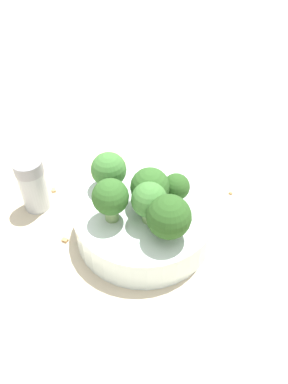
# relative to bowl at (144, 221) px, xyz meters

# --- Properties ---
(ground_plane) EXTENTS (3.00, 3.00, 0.00)m
(ground_plane) POSITION_rel_bowl_xyz_m (0.00, 0.00, -0.02)
(ground_plane) COLOR beige
(bowl) EXTENTS (0.19, 0.19, 0.05)m
(bowl) POSITION_rel_bowl_xyz_m (0.00, 0.00, 0.00)
(bowl) COLOR silver
(bowl) RESTS_ON ground_plane
(broccoli_floret_0) EXTENTS (0.05, 0.05, 0.06)m
(broccoli_floret_0) POSITION_rel_bowl_xyz_m (-0.02, 0.01, 0.06)
(broccoli_floret_0) COLOR #84AD66
(broccoli_floret_0) RESTS_ON bowl
(broccoli_floret_1) EXTENTS (0.05, 0.05, 0.06)m
(broccoli_floret_1) POSITION_rel_bowl_xyz_m (0.02, 0.04, 0.06)
(broccoli_floret_1) COLOR #7A9E5B
(broccoli_floret_1) RESTS_ON bowl
(broccoli_floret_2) EXTENTS (0.04, 0.04, 0.04)m
(broccoli_floret_2) POSITION_rel_bowl_xyz_m (-0.02, -0.04, 0.05)
(broccoli_floret_2) COLOR #8EB770
(broccoli_floret_2) RESTS_ON bowl
(broccoli_floret_3) EXTENTS (0.05, 0.05, 0.06)m
(broccoli_floret_3) POSITION_rel_bowl_xyz_m (0.00, -0.01, 0.05)
(broccoli_floret_3) COLOR #84AD66
(broccoli_floret_3) RESTS_ON bowl
(broccoli_floret_4) EXTENTS (0.05, 0.05, 0.06)m
(broccoli_floret_4) POSITION_rel_bowl_xyz_m (-0.05, 0.01, 0.06)
(broccoli_floret_4) COLOR #7A9E5B
(broccoli_floret_4) RESTS_ON bowl
(broccoli_floret_5) EXTENTS (0.05, 0.05, 0.06)m
(broccoli_floret_5) POSITION_rel_bowl_xyz_m (0.06, -0.00, 0.05)
(broccoli_floret_5) COLOR #84AD66
(broccoli_floret_5) RESTS_ON bowl
(pepper_shaker) EXTENTS (0.04, 0.04, 0.08)m
(pepper_shaker) POSITION_rel_bowl_xyz_m (0.15, 0.07, 0.02)
(pepper_shaker) COLOR #B2B7BC
(pepper_shaker) RESTS_ON ground_plane
(almond_crumb_0) EXTENTS (0.01, 0.00, 0.01)m
(almond_crumb_0) POSITION_rel_bowl_xyz_m (-0.05, -0.15, -0.02)
(almond_crumb_0) COLOR olive
(almond_crumb_0) RESTS_ON ground_plane
(almond_crumb_1) EXTENTS (0.01, 0.01, 0.01)m
(almond_crumb_1) POSITION_rel_bowl_xyz_m (0.08, -0.09, -0.02)
(almond_crumb_1) COLOR olive
(almond_crumb_1) RESTS_ON ground_plane
(almond_crumb_2) EXTENTS (0.01, 0.01, 0.01)m
(almond_crumb_2) POSITION_rel_bowl_xyz_m (0.16, 0.03, -0.02)
(almond_crumb_2) COLOR tan
(almond_crumb_2) RESTS_ON ground_plane
(almond_crumb_3) EXTENTS (0.01, 0.01, 0.01)m
(almond_crumb_3) POSITION_rel_bowl_xyz_m (0.07, 0.09, -0.02)
(almond_crumb_3) COLOR #AD7F4C
(almond_crumb_3) RESTS_ON ground_plane
(almond_crumb_4) EXTENTS (0.01, 0.01, 0.01)m
(almond_crumb_4) POSITION_rel_bowl_xyz_m (0.11, -0.04, -0.02)
(almond_crumb_4) COLOR tan
(almond_crumb_4) RESTS_ON ground_plane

